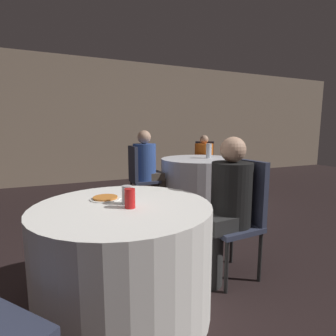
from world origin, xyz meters
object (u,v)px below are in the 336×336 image
object	(u,v)px
table_far	(200,180)
bottle_far	(209,151)
person_black_shirt	(224,210)
person_blue_shirt	(149,169)
chair_near_east	(240,209)
soda_can_silver	(127,195)
chair_far_northeast	(204,161)
chair_far_west	(138,173)
person_orange_shirt	(204,162)
soda_can_red	(130,198)
pizza_plate_near	(105,198)
table_near	(125,258)

from	to	relation	value
table_far	bottle_far	bearing A→B (deg)	-5.78
person_black_shirt	person_blue_shirt	bearing A→B (deg)	-6.17
chair_near_east	soda_can_silver	distance (m)	1.00
chair_far_northeast	chair_far_west	size ratio (longest dim) A/B	1.00
person_orange_shirt	soda_can_red	size ratio (longest dim) A/B	9.05
person_black_shirt	soda_can_silver	world-z (taller)	person_black_shirt
chair_far_west	pizza_plate_near	bearing A→B (deg)	-22.62
soda_can_silver	bottle_far	xyz separation A→B (m)	(1.95, 2.12, 0.06)
soda_can_red	soda_can_silver	xyz separation A→B (m)	(0.01, 0.09, 0.00)
table_far	person_black_shirt	size ratio (longest dim) A/B	1.12
bottle_far	table_far	bearing A→B (deg)	174.22
chair_far_west	pizza_plate_near	world-z (taller)	chair_far_west
chair_near_east	soda_can_silver	size ratio (longest dim) A/B	7.97
chair_near_east	person_black_shirt	xyz separation A→B (m)	(-0.17, -0.01, 0.02)
chair_near_east	soda_can_silver	world-z (taller)	chair_near_east
pizza_plate_near	soda_can_red	distance (m)	0.29
chair_far_west	person_black_shirt	distance (m)	2.10
chair_far_west	person_blue_shirt	xyz separation A→B (m)	(0.16, -0.00, 0.05)
table_far	pizza_plate_near	distance (m)	2.76
chair_near_east	person_blue_shirt	world-z (taller)	person_blue_shirt
person_blue_shirt	bottle_far	world-z (taller)	person_blue_shirt
chair_near_east	soda_can_silver	bearing A→B (deg)	89.78
bottle_far	table_near	bearing A→B (deg)	-132.94
table_near	soda_can_silver	world-z (taller)	soda_can_silver
chair_far_west	person_black_shirt	xyz separation A→B (m)	(0.07, -2.10, 0.02)
chair_far_west	table_far	bearing A→B (deg)	90.00
person_black_shirt	soda_can_silver	xyz separation A→B (m)	(-0.80, -0.05, 0.21)
table_near	chair_far_northeast	size ratio (longest dim) A/B	1.18
table_far	chair_far_northeast	world-z (taller)	chair_far_northeast
chair_far_northeast	chair_far_west	xyz separation A→B (m)	(-1.68, -0.87, 0.00)
chair_far_northeast	person_black_shirt	size ratio (longest dim) A/B	0.83
person_orange_shirt	bottle_far	xyz separation A→B (m)	(-0.36, -0.76, 0.29)
chair_far_northeast	person_orange_shirt	world-z (taller)	person_orange_shirt
chair_far_northeast	chair_far_west	world-z (taller)	same
pizza_plate_near	chair_far_northeast	bearing A→B (deg)	48.40
person_orange_shirt	bottle_far	world-z (taller)	person_orange_shirt
soda_can_red	bottle_far	xyz separation A→B (m)	(1.96, 2.21, 0.06)
bottle_far	chair_far_west	bearing A→B (deg)	178.86
soda_can_silver	soda_can_red	bearing A→B (deg)	-93.29
chair_near_east	person_orange_shirt	distance (m)	3.13
table_near	person_orange_shirt	world-z (taller)	person_orange_shirt
person_orange_shirt	pizza_plate_near	xyz separation A→B (m)	(-2.43, -2.70, 0.17)
bottle_far	pizza_plate_near	bearing A→B (deg)	-136.71
chair_far_northeast	soda_can_silver	world-z (taller)	chair_far_northeast
chair_far_northeast	person_black_shirt	world-z (taller)	person_black_shirt
pizza_plate_near	person_orange_shirt	bearing A→B (deg)	48.09
person_black_shirt	soda_can_silver	bearing A→B (deg)	89.73
table_near	person_orange_shirt	distance (m)	3.72
person_black_shirt	soda_can_silver	distance (m)	0.83
table_far	chair_near_east	world-z (taller)	chair_near_east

